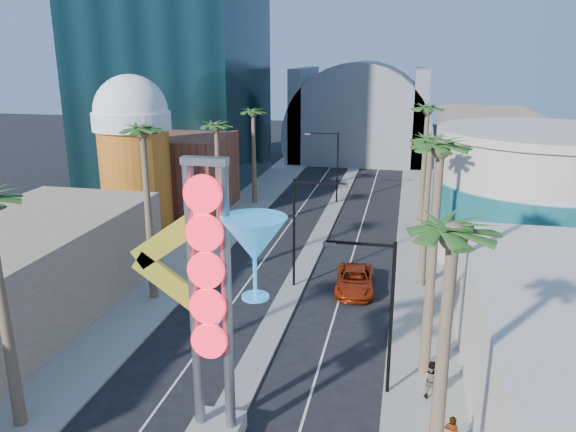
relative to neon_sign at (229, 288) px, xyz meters
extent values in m
cube|color=gray|center=(-10.32, 32.04, -7.23)|extent=(5.00, 100.00, 0.15)
cube|color=gray|center=(8.68, 32.04, -7.23)|extent=(5.00, 100.00, 0.15)
cube|color=gray|center=(-0.82, 35.04, -7.23)|extent=(1.60, 84.00, 0.15)
cube|color=brown|center=(-16.82, 35.04, -3.31)|extent=(10.00, 10.00, 8.00)
cube|color=#92755E|center=(15.18, 45.04, -2.31)|extent=(10.00, 20.00, 10.00)
cylinder|color=#C7691A|center=(-17.82, 27.04, -2.31)|extent=(6.40, 6.40, 10.00)
cylinder|color=white|center=(-17.82, 27.04, 3.09)|extent=(7.00, 7.00, 1.60)
sphere|color=white|center=(-17.82, 27.04, 3.89)|extent=(6.60, 6.60, 6.60)
cylinder|color=#BBB09E|center=(17.18, 27.04, -2.31)|extent=(16.00, 16.00, 10.00)
cylinder|color=teal|center=(17.18, 27.04, -2.31)|extent=(16.60, 16.60, 3.00)
cylinder|color=#BBB09E|center=(17.18, 27.04, 2.99)|extent=(16.60, 16.60, 0.60)
cylinder|color=slate|center=(-0.82, 69.04, -3.31)|extent=(22.00, 16.00, 22.00)
cube|color=slate|center=(-9.82, 69.04, -0.31)|extent=(2.00, 16.00, 14.00)
cube|color=slate|center=(8.18, 69.04, -0.31)|extent=(2.00, 16.00, 14.00)
cube|color=gray|center=(-0.82, 0.04, -6.91)|extent=(2.20, 2.20, 0.80)
cylinder|color=slate|center=(-1.52, 0.04, -0.81)|extent=(0.44, 0.44, 12.00)
cylinder|color=slate|center=(-0.12, 0.04, -0.81)|extent=(0.44, 0.44, 12.00)
cube|color=slate|center=(-0.82, 0.04, 5.09)|extent=(1.80, 0.50, 0.30)
cylinder|color=red|center=(-0.82, -0.31, 3.89)|extent=(1.50, 0.25, 1.50)
cylinder|color=red|center=(-0.82, -0.31, 2.34)|extent=(1.50, 0.25, 1.50)
cylinder|color=red|center=(-0.82, -0.31, 0.79)|extent=(1.50, 0.25, 1.50)
cylinder|color=red|center=(-0.82, -0.31, -0.76)|extent=(1.50, 0.25, 1.50)
cylinder|color=red|center=(-0.82, -0.31, -2.31)|extent=(1.50, 0.25, 1.50)
cube|color=yellow|center=(-2.42, 0.04, 1.89)|extent=(3.47, 0.25, 2.80)
cube|color=yellow|center=(-2.42, 0.04, -0.11)|extent=(3.47, 0.25, 2.80)
cone|color=#2386CB|center=(1.08, 0.04, 2.09)|extent=(2.60, 2.60, 1.80)
cylinder|color=#2386CB|center=(1.08, 0.04, 0.49)|extent=(0.16, 0.16, 1.60)
cylinder|color=#2386CB|center=(1.08, 0.04, -0.31)|extent=(1.10, 1.10, 0.12)
cylinder|color=black|center=(-0.82, 17.04, -3.31)|extent=(0.18, 0.18, 8.00)
cube|color=black|center=(0.98, 17.04, 0.49)|extent=(3.60, 0.12, 0.12)
cube|color=slate|center=(2.58, 17.04, 0.39)|extent=(0.60, 0.25, 0.18)
cylinder|color=black|center=(-0.82, 41.04, -3.31)|extent=(0.18, 0.18, 8.00)
cube|color=black|center=(-2.62, 41.04, 0.49)|extent=(3.60, 0.12, 0.12)
cube|color=slate|center=(-4.22, 41.04, 0.39)|extent=(0.60, 0.25, 0.18)
cylinder|color=black|center=(6.38, 5.04, -3.31)|extent=(0.18, 0.18, 8.00)
cube|color=black|center=(4.76, 5.04, 0.49)|extent=(3.24, 0.12, 0.12)
cube|color=slate|center=(3.32, 5.04, 0.39)|extent=(0.60, 0.25, 0.18)
cylinder|color=brown|center=(-9.82, -0.96, -2.06)|extent=(0.40, 0.40, 10.50)
cylinder|color=brown|center=(-9.82, 13.04, -1.56)|extent=(0.40, 0.40, 11.50)
sphere|color=#244B19|center=(-9.82, 13.04, 4.19)|extent=(2.40, 2.40, 2.40)
cylinder|color=brown|center=(-9.82, 27.04, -2.31)|extent=(0.40, 0.40, 10.00)
sphere|color=#244B19|center=(-9.82, 27.04, 2.69)|extent=(2.40, 2.40, 2.40)
cylinder|color=brown|center=(-9.82, 39.04, -2.31)|extent=(0.40, 0.40, 10.00)
sphere|color=#244B19|center=(-9.82, 39.04, 2.69)|extent=(2.40, 2.40, 2.40)
cylinder|color=brown|center=(8.18, -2.96, -1.81)|extent=(0.40, 0.40, 11.00)
sphere|color=#244B19|center=(8.18, -2.96, 3.69)|extent=(2.40, 2.40, 2.40)
cylinder|color=brown|center=(8.18, 7.04, -1.31)|extent=(0.40, 0.40, 12.00)
sphere|color=#244B19|center=(8.18, 7.04, 4.69)|extent=(2.40, 2.40, 2.40)
cylinder|color=brown|center=(8.18, 19.04, -2.06)|extent=(0.40, 0.40, 10.50)
sphere|color=#244B19|center=(8.18, 19.04, 3.19)|extent=(2.40, 2.40, 2.40)
cylinder|color=brown|center=(8.18, 31.04, -1.56)|extent=(0.40, 0.40, 11.50)
sphere|color=#244B19|center=(8.18, 31.04, 4.19)|extent=(2.40, 2.40, 2.40)
imported|color=maroon|center=(3.55, 17.32, -6.52)|extent=(2.99, 5.85, 1.58)
imported|color=gray|center=(8.42, 4.97, -6.18)|extent=(1.12, 0.99, 1.95)
camera|label=1|loc=(6.68, -19.76, 9.06)|focal=35.00mm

